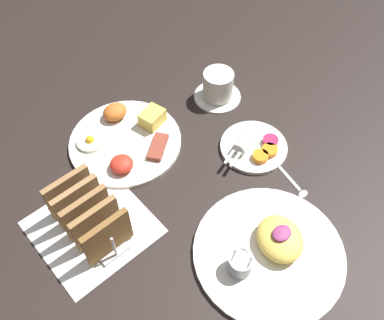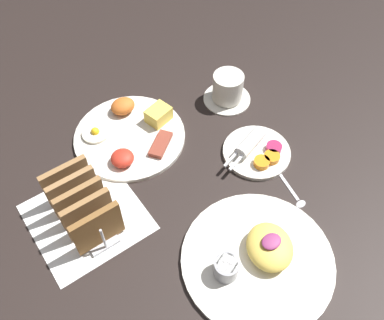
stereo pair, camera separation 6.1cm
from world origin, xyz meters
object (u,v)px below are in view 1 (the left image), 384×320
object	(u,v)px
plate_condiments	(254,145)
toast_rack	(88,214)
coffee_cup	(218,87)
plate_breakfast	(126,138)
plate_foreground	(270,250)

from	to	relation	value
plate_condiments	toast_rack	world-z (taller)	toast_rack
toast_rack	coffee_cup	xyz separation A→B (m)	(0.45, 0.10, -0.02)
toast_rack	coffee_cup	distance (m)	0.46
plate_breakfast	plate_foreground	xyz separation A→B (m)	(0.04, -0.42, 0.00)
plate_condiments	toast_rack	xyz separation A→B (m)	(-0.40, 0.08, 0.04)
plate_foreground	coffee_cup	size ratio (longest dim) A/B	2.47
plate_foreground	plate_breakfast	bearing A→B (deg)	95.23
plate_breakfast	plate_condiments	bearing A→B (deg)	-45.93
plate_condiments	plate_foreground	distance (m)	0.26
plate_breakfast	coffee_cup	xyz separation A→B (m)	(0.26, -0.04, 0.02)
plate_breakfast	coffee_cup	bearing A→B (deg)	-7.68
plate_foreground	coffee_cup	bearing A→B (deg)	59.52
plate_breakfast	plate_condiments	distance (m)	0.30
plate_foreground	coffee_cup	xyz separation A→B (m)	(0.22, 0.38, 0.02)
plate_foreground	toast_rack	xyz separation A→B (m)	(-0.23, 0.28, 0.04)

